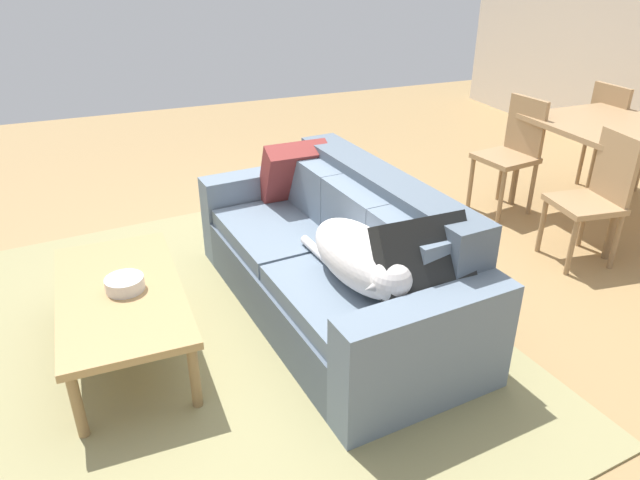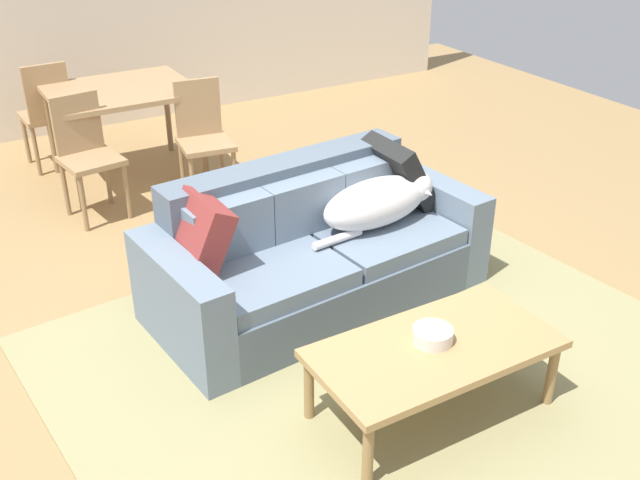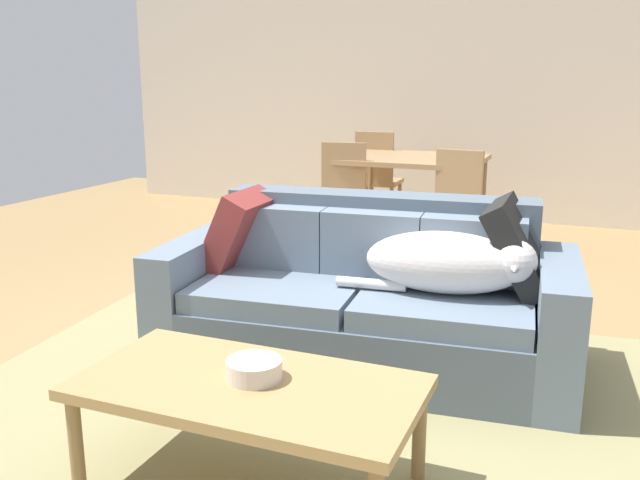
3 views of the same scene
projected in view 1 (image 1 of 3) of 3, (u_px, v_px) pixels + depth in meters
The scene contains 12 objects.
ground_plane at pixel (313, 299), 3.68m from camera, with size 10.00×10.00×0.00m, color #9A7A4C.
area_rug at pixel (209, 338), 3.32m from camera, with size 3.35×2.94×0.01m, color #938C5D.
couch at pixel (339, 263), 3.44m from camera, with size 2.10×1.11×0.82m.
dog_on_left_cushion at pixel (362, 259), 2.94m from camera, with size 0.92×0.39×0.29m.
throw_pillow_by_left_arm at pixel (294, 173), 3.90m from camera, with size 0.15×0.42×0.42m, color maroon.
throw_pillow_by_right_arm at pixel (426, 267), 2.75m from camera, with size 0.12×0.46×0.46m, color black.
coffee_table at pixel (120, 297), 3.04m from camera, with size 1.19×0.62×0.40m.
bowl_on_coffee_table at pixel (125, 284), 3.01m from camera, with size 0.20×0.20×0.07m, color silver.
dining_table at pixel (615, 135), 4.40m from camera, with size 1.13×0.95×0.77m.
dining_chair_near_left at pixel (513, 150), 4.68m from camera, with size 0.45×0.45×0.91m.
dining_chair_near_right at pixel (596, 193), 3.93m from camera, with size 0.45×0.45×0.90m.
dining_chair_far_left at pixel (612, 133), 5.07m from camera, with size 0.42×0.42×0.93m.
Camera 1 is at (2.89, -1.13, 2.01)m, focal length 33.05 mm.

